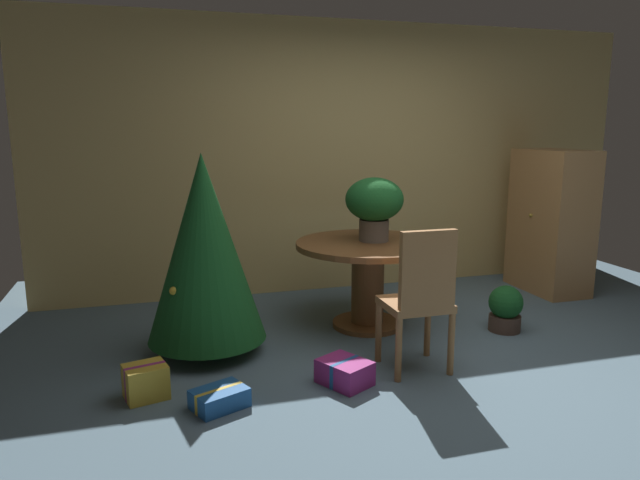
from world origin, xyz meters
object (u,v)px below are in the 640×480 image
Objects in this scene: potted_plant at (505,308)px; flower_vase at (374,203)px; gift_box_purple at (345,372)px; gift_box_gold at (146,382)px; holiday_tree at (204,248)px; gift_box_blue at (220,398)px; wooden_chair_near at (420,294)px; wooden_cabinet at (551,221)px; round_dining_table at (368,268)px.

flower_vase is at bearing 155.15° from potted_plant.
gift_box_gold is (-1.21, 0.15, 0.03)m from gift_box_purple.
gift_box_blue is at bearing -91.47° from holiday_tree.
flower_vase is 1.50m from gift_box_purple.
potted_plant is at bearing 27.77° from wooden_chair_near.
holiday_tree is 1.03× the size of wooden_cabinet.
flower_vase is 2.02m from gift_box_blue.
gift_box_gold is (-0.43, -0.63, -0.67)m from holiday_tree.
flower_vase reaches higher than gift_box_blue.
holiday_tree is (-1.31, 0.75, 0.23)m from wooden_chair_near.
holiday_tree is at bearing 55.45° from gift_box_gold.
gift_box_blue is (-1.39, -1.11, -0.95)m from flower_vase.
gift_box_purple is 1.22m from gift_box_gold.
gift_box_gold is at bearing -160.95° from wooden_cabinet.
gift_box_purple is 1.37× the size of gift_box_gold.
gift_box_purple is at bearing -45.08° from holiday_tree.
holiday_tree is 3.69× the size of gift_box_purple.
round_dining_table is at bearing 39.06° from gift_box_blue.
round_dining_table is 2.17m from wooden_cabinet.
round_dining_table is 3.14× the size of potted_plant.
wooden_chair_near is 0.70× the size of wooden_cabinet.
potted_plant reaches higher than gift_box_gold.
gift_box_blue is (-1.33, -1.08, -0.43)m from round_dining_table.
wooden_chair_near reaches higher than round_dining_table.
wooden_cabinet is at bearing 11.59° from holiday_tree.
wooden_chair_near is 0.68× the size of holiday_tree.
potted_plant reaches higher than gift_box_blue.
holiday_tree is at bearing 174.78° from potted_plant.
holiday_tree is at bearing 88.53° from gift_box_blue.
wooden_cabinet is at bearing 34.55° from wooden_chair_near.
holiday_tree is at bearing 150.17° from wooden_chair_near.
flower_vase reaches higher than potted_plant.
potted_plant is (2.35, 0.67, 0.13)m from gift_box_blue.
gift_box_blue is at bearing -31.40° from gift_box_gold.
gift_box_blue is 2.44m from potted_plant.
gift_box_purple is at bearing -176.49° from wooden_chair_near.
holiday_tree is at bearing 134.92° from gift_box_purple.
wooden_cabinet is (2.10, 0.50, 0.21)m from round_dining_table.
round_dining_table is 1.76m from gift_box_blue.
wooden_cabinet is at bearing 40.06° from potted_plant.
gift_box_blue is 0.93× the size of gift_box_purple.
gift_box_purple is at bearing -118.24° from round_dining_table.
gift_box_gold is at bearing -154.44° from flower_vase.
potted_plant is (1.02, 0.54, -0.35)m from wooden_chair_near.
holiday_tree is at bearing -171.28° from round_dining_table.
round_dining_table is 0.53m from flower_vase.
gift_box_purple is (-0.59, -1.01, -0.93)m from flower_vase.
potted_plant is at bearing -5.22° from holiday_tree.
flower_vase is at bearing 59.96° from gift_box_purple.
gift_box_gold reaches higher than gift_box_blue.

